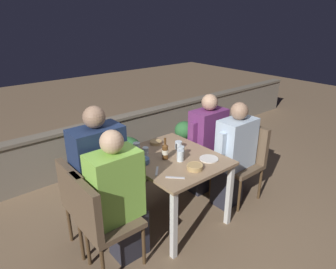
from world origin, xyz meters
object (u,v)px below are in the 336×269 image
Objects in this scene: person_green_blouse at (120,198)px; beer_bottle at (165,151)px; chair_right_far at (217,145)px; person_navy_jumper at (103,178)px; person_purple_stripe at (206,144)px; chair_left_near at (99,217)px; chair_left_far at (84,199)px; potted_plant at (184,138)px; person_blue_shirt at (233,155)px; chair_right_near at (244,155)px.

person_green_blouse is 0.68m from beer_bottle.
beer_bottle reaches higher than chair_right_far.
person_purple_stripe is (1.40, 0.05, -0.08)m from person_navy_jumper.
chair_left_near is 0.65× the size of person_navy_jumper.
chair_left_far is 1.40× the size of potted_plant.
person_blue_shirt is at bearing -13.97° from person_navy_jumper.
person_navy_jumper is 1.86m from potted_plant.
chair_left_far is 0.88m from beer_bottle.
chair_left_far is 1.81m from chair_right_far.
person_blue_shirt is at bearing -86.74° from person_purple_stripe.
chair_left_near is 0.40m from person_navy_jumper.
beer_bottle is at bearing 14.87° from person_green_blouse.
person_green_blouse is at bearing 177.94° from person_blue_shirt.
potted_plant is at bearing 76.47° from person_blue_shirt.
chair_right_near is 0.41m from chair_right_far.
person_blue_shirt is 0.45m from chair_right_far.
chair_right_far is 0.22m from person_purple_stripe.
beer_bottle is (0.84, 0.17, 0.28)m from chair_left_near.
beer_bottle reaches higher than potted_plant.
chair_right_far reaches higher than potted_plant.
beer_bottle is at bearing 167.67° from chair_right_near.
chair_left_near is 1.66m from person_purple_stripe.
beer_bottle is (-0.78, -0.18, 0.20)m from person_purple_stripe.
beer_bottle is at bearing -12.18° from person_navy_jumper.
person_green_blouse is at bearing -165.13° from beer_bottle.
person_navy_jumper is at bearing 166.03° from person_blue_shirt.
person_navy_jumper is at bearing -178.20° from chair_right_far.
person_green_blouse is 1.46m from person_purple_stripe.
person_navy_jumper reaches higher than chair_left_far.
beer_bottle reaches higher than chair_right_near.
person_green_blouse is 1.44m from person_blue_shirt.
beer_bottle is at bearing -169.38° from chair_right_far.
potted_plant is at bearing 28.52° from chair_left_near.
chair_right_far is at bearing 12.30° from person_green_blouse.
potted_plant is at bearing 86.98° from chair_right_near.
person_navy_jumper is at bearing 167.82° from beer_bottle.
beer_bottle is 1.44m from potted_plant.
person_navy_jumper is 1.62m from chair_right_far.
chair_left_near is at bearing -151.48° from potted_plant.
potted_plant is (0.28, 0.68, -0.22)m from person_purple_stripe.
person_green_blouse is at bearing -167.70° from chair_right_far.
person_green_blouse reaches higher than potted_plant.
chair_left_near is at bearing -93.25° from chair_left_far.
chair_right_near is (1.63, -0.36, -0.15)m from person_navy_jumper.
beer_bottle is at bearing -166.70° from person_purple_stripe.
person_purple_stripe is 1.91× the size of potted_plant.
person_green_blouse reaches higher than chair_right_far.
chair_left_far is 1.67m from person_blue_shirt.
chair_right_near is (1.83, -0.36, 0.00)m from chair_left_far.
person_blue_shirt is (-0.20, 0.00, 0.07)m from chair_right_near.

